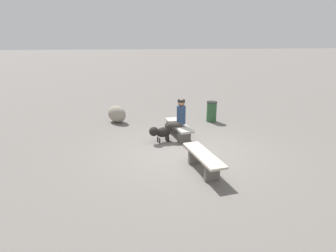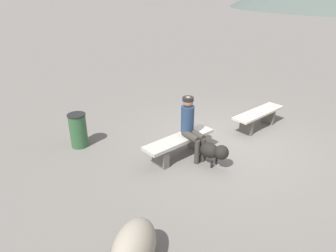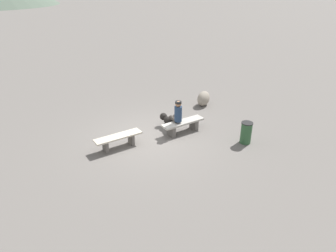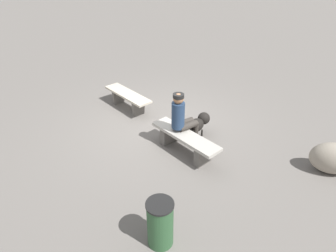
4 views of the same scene
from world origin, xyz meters
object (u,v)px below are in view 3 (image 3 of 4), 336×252
(seated_person, at_px, (177,114))
(boulder, at_px, (204,98))
(bench_right, at_px, (183,125))
(trash_bin, at_px, (246,133))
(dog, at_px, (167,119))
(bench_left, at_px, (118,139))

(seated_person, height_order, boulder, seated_person)
(boulder, bearing_deg, bench_right, -137.93)
(trash_bin, distance_m, boulder, 3.75)
(boulder, bearing_deg, dog, -153.06)
(bench_left, xyz_separation_m, trash_bin, (4.20, -1.70, 0.06))
(seated_person, xyz_separation_m, trash_bin, (1.85, -1.81, -0.36))
(bench_left, relative_size, trash_bin, 2.15)
(bench_right, xyz_separation_m, trash_bin, (1.62, -1.72, 0.09))
(seated_person, bearing_deg, dog, 103.16)
(seated_person, relative_size, dog, 1.71)
(trash_bin, bearing_deg, bench_right, 133.27)
(trash_bin, bearing_deg, seated_person, 135.68)
(trash_bin, relative_size, boulder, 0.92)
(bench_right, height_order, seated_person, seated_person)
(bench_right, xyz_separation_m, dog, (-0.36, 0.69, 0.03))
(trash_bin, height_order, boulder, trash_bin)
(seated_person, distance_m, dog, 0.74)
(bench_left, bearing_deg, boulder, 16.15)
(dog, height_order, trash_bin, trash_bin)
(bench_right, xyz_separation_m, seated_person, (-0.23, 0.08, 0.45))
(bench_left, relative_size, seated_person, 1.28)
(boulder, bearing_deg, trash_bin, -98.84)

